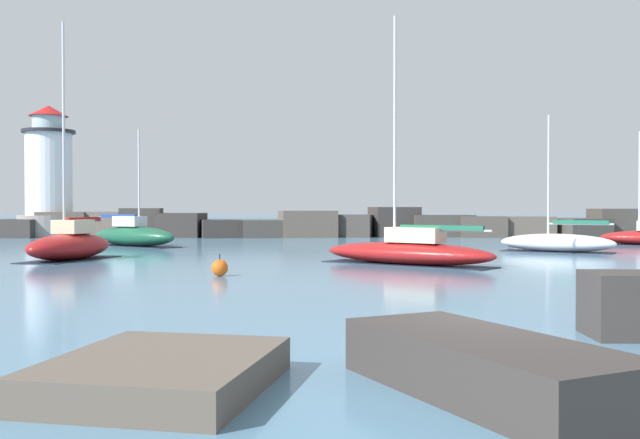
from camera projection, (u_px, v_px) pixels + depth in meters
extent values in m
plane|color=teal|center=(517.00, 360.00, 11.43)|extent=(600.00, 600.00, 0.00)
cube|color=teal|center=(330.00, 222.00, 119.50)|extent=(400.00, 116.00, 0.01)
cube|color=#383330|center=(28.00, 228.00, 58.94)|extent=(4.15, 5.54, 1.49)
cube|color=brown|center=(64.00, 224.00, 59.10)|extent=(4.21, 3.76, 2.08)
cube|color=brown|center=(109.00, 224.00, 59.71)|extent=(4.49, 4.56, 2.09)
cube|color=#423D38|center=(142.00, 223.00, 59.11)|extent=(3.57, 3.57, 2.39)
cube|color=#383330|center=(181.00, 225.00, 59.14)|extent=(3.86, 4.02, 1.99)
cube|color=#383330|center=(221.00, 228.00, 58.76)|extent=(4.13, 5.19, 1.44)
cube|color=#423D38|center=(262.00, 228.00, 59.29)|extent=(3.94, 5.92, 1.42)
cube|color=brown|center=(307.00, 224.00, 59.06)|extent=(5.04, 4.77, 2.18)
cube|color=#423D38|center=(350.00, 226.00, 60.02)|extent=(4.80, 5.17, 1.84)
cube|color=#383330|center=(394.00, 222.00, 60.12)|extent=(4.23, 4.18, 2.49)
cube|color=#423D38|center=(442.00, 226.00, 59.70)|extent=(5.06, 3.53, 1.82)
cube|color=#4C443D|center=(481.00, 227.00, 59.04)|extent=(3.92, 3.69, 1.72)
cube|color=brown|center=(525.00, 226.00, 60.15)|extent=(4.43, 5.59, 1.69)
cube|color=#423D38|center=(575.00, 228.00, 59.21)|extent=(4.92, 5.81, 1.55)
cube|color=#423D38|center=(618.00, 223.00, 59.70)|extent=(4.06, 3.45, 2.35)
cylinder|color=gray|center=(49.00, 226.00, 59.48)|extent=(5.06, 5.06, 1.80)
cylinder|color=white|center=(49.00, 174.00, 59.41)|extent=(3.74, 3.74, 6.85)
cylinder|color=#232328|center=(49.00, 132.00, 59.35)|extent=(4.31, 4.31, 0.25)
cylinder|color=silver|center=(49.00, 123.00, 59.33)|extent=(2.62, 2.62, 1.15)
cone|color=#B21919|center=(48.00, 111.00, 59.32)|extent=(3.18, 3.18, 0.90)
cube|color=#383330|center=(485.00, 366.00, 9.23)|extent=(3.45, 4.68, 0.76)
cube|color=brown|center=(163.00, 373.00, 9.52)|extent=(3.34, 3.80, 0.47)
ellipsoid|color=#195138|center=(133.00, 236.00, 44.88)|extent=(6.96, 5.91, 1.25)
cube|color=black|center=(134.00, 246.00, 44.89)|extent=(6.64, 5.66, 0.03)
cube|color=silver|center=(130.00, 221.00, 45.08)|extent=(2.37, 2.14, 0.64)
cylinder|color=silver|center=(139.00, 178.00, 44.49)|extent=(0.12, 0.12, 6.08)
cylinder|color=#BCBCC1|center=(119.00, 218.00, 45.73)|extent=(3.27, 2.53, 0.10)
cube|color=navy|center=(119.00, 216.00, 45.73)|extent=(2.85, 2.24, 0.20)
cylinder|color=silver|center=(639.00, 181.00, 46.39)|extent=(0.12, 0.12, 6.48)
ellipsoid|color=maroon|center=(407.00, 253.00, 30.48)|extent=(7.61, 6.48, 0.96)
cube|color=black|center=(407.00, 264.00, 30.49)|extent=(7.26, 6.20, 0.03)
cube|color=beige|center=(415.00, 235.00, 30.22)|extent=(2.58, 2.32, 0.64)
cylinder|color=silver|center=(395.00, 129.00, 30.75)|extent=(0.12, 0.12, 9.75)
cylinder|color=#BCBCC1|center=(441.00, 230.00, 29.49)|extent=(3.60, 2.80, 0.10)
cube|color=#1E664C|center=(441.00, 228.00, 29.49)|extent=(3.13, 2.47, 0.20)
ellipsoid|color=white|center=(557.00, 243.00, 39.07)|extent=(6.19, 4.80, 1.00)
cube|color=black|center=(557.00, 252.00, 39.08)|extent=(5.91, 4.60, 0.03)
cylinder|color=silver|center=(549.00, 174.00, 39.25)|extent=(0.12, 0.12, 6.54)
cylinder|color=#BCBCC1|center=(580.00, 224.00, 38.41)|extent=(2.94, 1.90, 0.10)
cube|color=#1E664C|center=(580.00, 222.00, 38.41)|extent=(2.56, 1.71, 0.20)
ellipsoid|color=maroon|center=(70.00, 247.00, 33.23)|extent=(3.66, 6.17, 1.23)
cube|color=black|center=(70.00, 260.00, 33.24)|extent=(3.54, 5.88, 0.03)
cube|color=beige|center=(73.00, 227.00, 33.50)|extent=(1.64, 2.00, 0.64)
cylinder|color=silver|center=(64.00, 128.00, 32.72)|extent=(0.12, 0.12, 9.74)
cylinder|color=#BCBCC1|center=(84.00, 221.00, 34.33)|extent=(0.92, 3.10, 0.10)
cube|color=maroon|center=(84.00, 219.00, 34.33)|extent=(0.89, 2.67, 0.20)
sphere|color=#EA5914|center=(220.00, 268.00, 25.33)|extent=(0.60, 0.60, 0.60)
cylinder|color=black|center=(220.00, 257.00, 25.32)|extent=(0.04, 0.04, 0.20)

